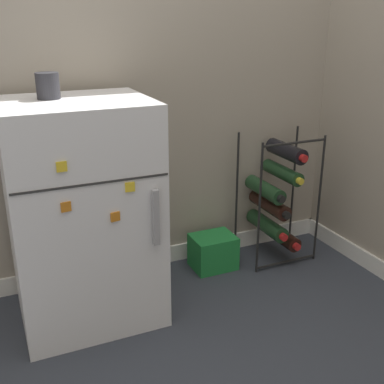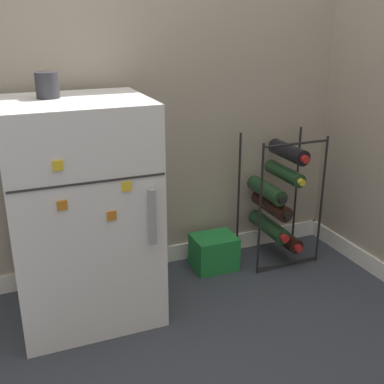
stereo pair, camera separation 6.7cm
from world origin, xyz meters
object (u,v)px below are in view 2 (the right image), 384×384
at_px(wine_rack, 277,199).
at_px(soda_box, 214,252).
at_px(mini_fridge, 82,213).
at_px(fridge_top_cup, 47,85).

distance_m(wine_rack, soda_box, 0.43).
bearing_deg(mini_fridge, soda_box, 12.10).
relative_size(mini_fridge, fridge_top_cup, 9.49).
bearing_deg(wine_rack, mini_fridge, -173.50).
relative_size(wine_rack, soda_box, 3.12).
height_order(mini_fridge, wine_rack, mini_fridge).
distance_m(soda_box, fridge_top_cup, 1.18).
relative_size(mini_fridge, soda_box, 4.29).
distance_m(mini_fridge, soda_box, 0.79).
bearing_deg(fridge_top_cup, mini_fridge, -34.91).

